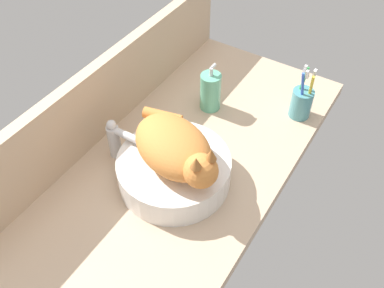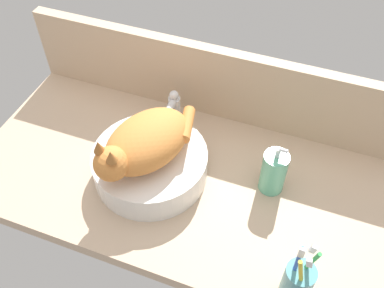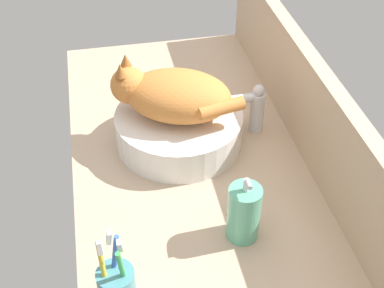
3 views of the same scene
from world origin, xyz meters
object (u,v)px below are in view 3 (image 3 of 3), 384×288
soap_dispenser (244,213)px  toothbrush_cup (117,288)px  cat (173,94)px  faucet (253,107)px  sink_basin (179,128)px

soap_dispenser → toothbrush_cup: toothbrush_cup is taller
cat → faucet: cat is taller
sink_basin → cat: bearing=-108.5°
faucet → sink_basin: bearing=-87.3°
sink_basin → faucet: faucet is taller
sink_basin → toothbrush_cup: 48.14cm
faucet → soap_dispenser: 35.09cm
toothbrush_cup → soap_dispenser: bearing=114.2°
cat → toothbrush_cup: (44.55, -17.93, -8.83)cm
faucet → toothbrush_cup: (45.01, -38.19, -1.92)cm
faucet → soap_dispenser: (33.10, -11.63, -0.77)cm
cat → soap_dispenser: cat is taller
sink_basin → toothbrush_cup: toothbrush_cup is taller
cat → faucet: bearing=91.3°
cat → toothbrush_cup: size_ratio=1.61×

